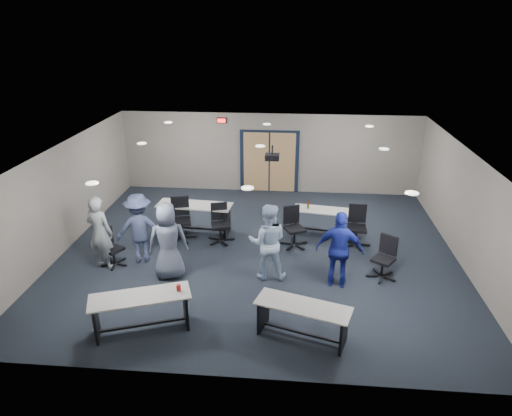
# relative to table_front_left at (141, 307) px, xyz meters

# --- Properties ---
(floor) EXTENTS (10.00, 10.00, 0.00)m
(floor) POSITION_rel_table_front_left_xyz_m (1.95, 3.38, -0.52)
(floor) COLOR #1B222C
(floor) RESTS_ON ground
(back_wall) EXTENTS (10.00, 0.04, 2.70)m
(back_wall) POSITION_rel_table_front_left_xyz_m (1.95, 7.88, 0.83)
(back_wall) COLOR gray
(back_wall) RESTS_ON floor
(front_wall) EXTENTS (10.00, 0.04, 2.70)m
(front_wall) POSITION_rel_table_front_left_xyz_m (1.95, -1.12, 0.83)
(front_wall) COLOR gray
(front_wall) RESTS_ON floor
(left_wall) EXTENTS (0.04, 9.00, 2.70)m
(left_wall) POSITION_rel_table_front_left_xyz_m (-3.05, 3.38, 0.83)
(left_wall) COLOR gray
(left_wall) RESTS_ON floor
(right_wall) EXTENTS (0.04, 9.00, 2.70)m
(right_wall) POSITION_rel_table_front_left_xyz_m (6.95, 3.38, 0.83)
(right_wall) COLOR gray
(right_wall) RESTS_ON floor
(ceiling) EXTENTS (10.00, 9.00, 0.04)m
(ceiling) POSITION_rel_table_front_left_xyz_m (1.95, 3.38, 2.18)
(ceiling) COLOR silver
(ceiling) RESTS_ON back_wall
(double_door) EXTENTS (2.00, 0.07, 2.20)m
(double_door) POSITION_rel_table_front_left_xyz_m (1.95, 7.84, 0.53)
(double_door) COLOR black
(double_door) RESTS_ON back_wall
(exit_sign) EXTENTS (0.32, 0.07, 0.18)m
(exit_sign) POSITION_rel_table_front_left_xyz_m (0.35, 7.82, 1.93)
(exit_sign) COLOR black
(exit_sign) RESTS_ON back_wall
(ceiling_projector) EXTENTS (0.35, 0.32, 0.37)m
(ceiling_projector) POSITION_rel_table_front_left_xyz_m (2.25, 3.88, 1.88)
(ceiling_projector) COLOR black
(ceiling_projector) RESTS_ON ceiling
(ceiling_can_lights) EXTENTS (6.24, 5.74, 0.02)m
(ceiling_can_lights) POSITION_rel_table_front_left_xyz_m (1.95, 3.63, 2.15)
(ceiling_can_lights) COLOR white
(ceiling_can_lights) RESTS_ON ceiling
(table_front_left) EXTENTS (1.98, 1.23, 0.89)m
(table_front_left) POSITION_rel_table_front_left_xyz_m (0.00, 0.00, 0.00)
(table_front_left) COLOR beige
(table_front_left) RESTS_ON floor
(table_front_right) EXTENTS (1.86, 1.09, 0.72)m
(table_front_right) POSITION_rel_table_front_left_xyz_m (3.06, 0.03, -0.03)
(table_front_right) COLOR beige
(table_front_right) RESTS_ON floor
(table_back_left) EXTENTS (2.11, 0.85, 0.84)m
(table_back_left) POSITION_rel_table_front_left_xyz_m (0.09, 4.39, 0.05)
(table_back_left) COLOR beige
(table_back_left) RESTS_ON floor
(table_back_right) EXTENTS (1.84, 0.85, 0.98)m
(table_back_right) POSITION_rel_table_front_left_xyz_m (3.70, 4.60, -0.03)
(table_back_right) COLOR beige
(table_back_right) RESTS_ON floor
(chair_back_a) EXTENTS (0.89, 0.89, 1.16)m
(chair_back_a) POSITION_rel_table_front_left_xyz_m (-0.18, 3.91, 0.06)
(chair_back_a) COLOR black
(chair_back_a) RESTS_ON floor
(chair_back_b) EXTENTS (0.82, 0.82, 1.05)m
(chair_back_b) POSITION_rel_table_front_left_xyz_m (0.90, 3.86, -0.00)
(chair_back_b) COLOR black
(chair_back_b) RESTS_ON floor
(chair_back_c) EXTENTS (0.90, 0.90, 1.07)m
(chair_back_c) POSITION_rel_table_front_left_xyz_m (2.87, 3.78, 0.01)
(chair_back_c) COLOR black
(chair_back_c) RESTS_ON floor
(chair_back_d) EXTENTS (0.72, 0.72, 1.10)m
(chair_back_d) POSITION_rel_table_front_left_xyz_m (4.50, 3.94, 0.03)
(chair_back_d) COLOR black
(chair_back_d) RESTS_ON floor
(chair_loose_left) EXTENTS (0.79, 0.79, 0.93)m
(chair_loose_left) POSITION_rel_table_front_left_xyz_m (-1.49, 2.38, -0.06)
(chair_loose_left) COLOR black
(chair_loose_left) RESTS_ON floor
(chair_loose_right) EXTENTS (0.88, 0.88, 1.01)m
(chair_loose_right) POSITION_rel_table_front_left_xyz_m (4.92, 2.36, -0.02)
(chair_loose_right) COLOR black
(chair_loose_right) RESTS_ON floor
(person_gray) EXTENTS (0.75, 0.58, 1.83)m
(person_gray) POSITION_rel_table_front_left_xyz_m (-1.71, 2.27, 0.39)
(person_gray) COLOR #8D949A
(person_gray) RESTS_ON floor
(person_plaid) EXTENTS (1.02, 0.80, 1.83)m
(person_plaid) POSITION_rel_table_front_left_xyz_m (0.01, 1.98, 0.39)
(person_plaid) COLOR slate
(person_plaid) RESTS_ON floor
(person_lightblue) EXTENTS (0.91, 0.72, 1.82)m
(person_lightblue) POSITION_rel_table_front_left_xyz_m (2.27, 2.16, 0.39)
(person_lightblue) COLOR #B8D3F4
(person_lightblue) RESTS_ON floor
(person_navy) EXTENTS (1.10, 0.59, 1.79)m
(person_navy) POSITION_rel_table_front_left_xyz_m (3.87, 1.94, 0.37)
(person_navy) COLOR navy
(person_navy) RESTS_ON floor
(person_back) EXTENTS (1.27, 0.92, 1.76)m
(person_back) POSITION_rel_table_front_left_xyz_m (-0.88, 2.66, 0.36)
(person_back) COLOR #374164
(person_back) RESTS_ON floor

